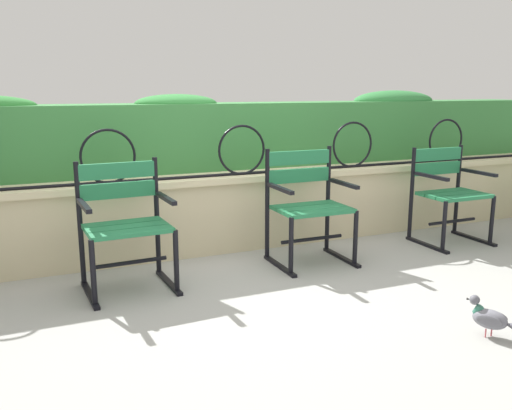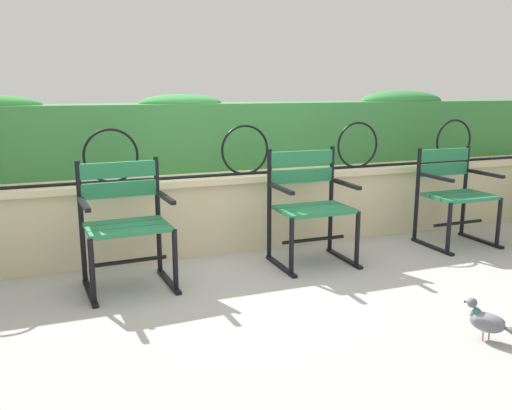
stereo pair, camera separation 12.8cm
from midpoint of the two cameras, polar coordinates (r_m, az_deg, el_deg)
The scene contains 8 objects.
ground_plane at distance 3.89m, azimuth 1.55°, elevation -8.27°, with size 60.00×60.00×0.00m, color #9E9E99.
stone_wall at distance 4.64m, azimuth -2.98°, elevation -0.70°, with size 7.67×0.41×0.64m.
iron_arch_fence at distance 4.40m, azimuth -6.32°, elevation 5.09°, with size 7.12×0.02×0.42m.
hedge_row at distance 4.95m, azimuth -4.59°, elevation 7.55°, with size 7.51×0.51×0.69m.
park_chair_centre_left at distance 3.82m, azimuth -12.64°, elevation -1.64°, with size 0.60×0.55×0.88m.
park_chair_centre_right at distance 4.28m, azimuth 6.52°, elevation 0.15°, with size 0.60×0.53×0.89m.
park_chair_rightmost at distance 5.11m, azimuth 20.77°, elevation 1.24°, with size 0.58×0.52×0.84m.
pigeon_near_chairs at distance 3.31m, azimuth 24.23°, elevation -11.10°, with size 0.18×0.28×0.22m.
Camera 2 is at (-1.37, -3.37, 1.36)m, focal length 38.12 mm.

